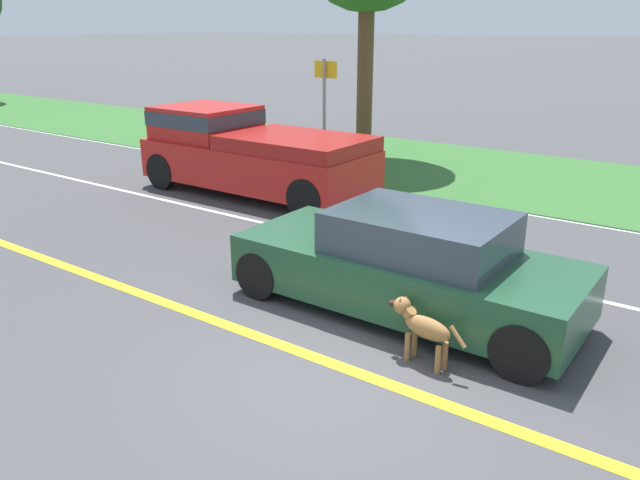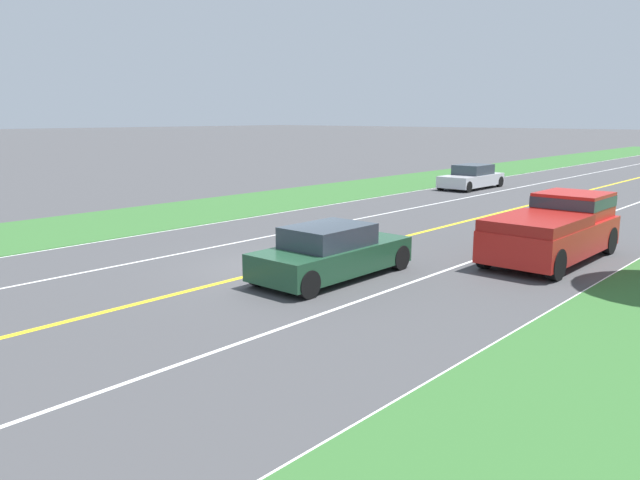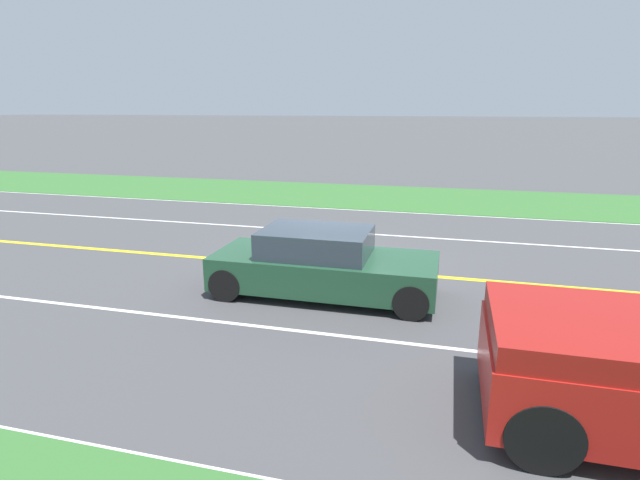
{
  "view_description": "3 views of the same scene",
  "coord_description": "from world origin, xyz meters",
  "views": [
    {
      "loc": [
        -5.03,
        -3.36,
        3.57
      ],
      "look_at": [
        0.86,
        0.86,
        1.06
      ],
      "focal_mm": 35.0,
      "sensor_mm": 36.0,
      "label": 1
    },
    {
      "loc": [
        11.68,
        -11.63,
        4.03
      ],
      "look_at": [
        1.97,
        -0.68,
        1.12
      ],
      "focal_mm": 35.0,
      "sensor_mm": 36.0,
      "label": 2
    },
    {
      "loc": [
        11.02,
        2.44,
        3.73
      ],
      "look_at": [
        1.06,
        -0.17,
        0.97
      ],
      "focal_mm": 28.0,
      "sensor_mm": 36.0,
      "label": 3
    }
  ],
  "objects": [
    {
      "name": "lane_dash_oncoming",
      "position": [
        -3.5,
        0.0,
        0.0
      ],
      "size": [
        0.1,
        160.0,
        0.01
      ],
      "primitive_type": "cube",
      "color": "white",
      "rests_on": "ground"
    },
    {
      "name": "lane_edge_line_left",
      "position": [
        -7.0,
        0.0,
        0.0
      ],
      "size": [
        0.14,
        160.0,
        0.01
      ],
      "primitive_type": "cube",
      "color": "white",
      "rests_on": "ground"
    },
    {
      "name": "grass_verge_left",
      "position": [
        -10.0,
        0.0,
        0.01
      ],
      "size": [
        6.0,
        160.0,
        0.03
      ],
      "primitive_type": "cube",
      "color": "#33662D",
      "rests_on": "ground"
    },
    {
      "name": "centre_divider_line",
      "position": [
        0.0,
        0.0,
        0.0
      ],
      "size": [
        0.18,
        160.0,
        0.01
      ],
      "primitive_type": "cube",
      "color": "yellow",
      "rests_on": "ground"
    },
    {
      "name": "ego_car",
      "position": [
        1.7,
        0.05,
        0.64
      ],
      "size": [
        1.84,
        4.48,
        1.37
      ],
      "color": "#1E472D",
      "rests_on": "ground"
    },
    {
      "name": "ground_plane",
      "position": [
        0.0,
        0.0,
        0.0
      ],
      "size": [
        400.0,
        400.0,
        0.0
      ],
      "primitive_type": "plane",
      "color": "#424244"
    },
    {
      "name": "lane_dash_same_dir",
      "position": [
        3.5,
        0.0,
        0.0
      ],
      "size": [
        0.1,
        160.0,
        0.01
      ],
      "primitive_type": "cube",
      "color": "white",
      "rests_on": "ground"
    },
    {
      "name": "lane_edge_line_right",
      "position": [
        7.0,
        0.0,
        0.0
      ],
      "size": [
        0.14,
        160.0,
        0.01
      ],
      "primitive_type": "cube",
      "color": "white",
      "rests_on": "ground"
    },
    {
      "name": "dog",
      "position": [
        0.61,
        -0.69,
        0.45
      ],
      "size": [
        0.31,
        1.02,
        0.72
      ],
      "rotation": [
        0.0,
        0.0,
        -0.16
      ],
      "color": "olive",
      "rests_on": "ground"
    }
  ]
}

